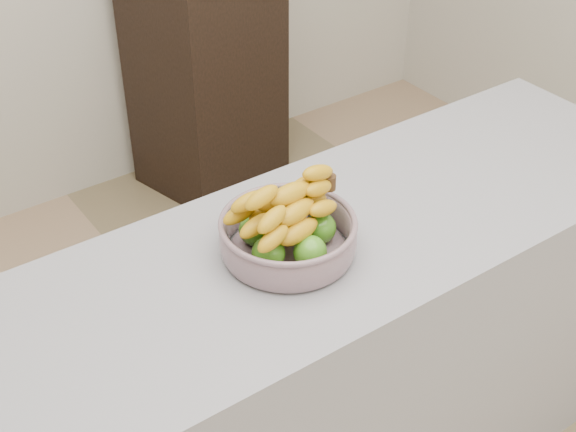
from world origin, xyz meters
TOP-DOWN VIEW (x-y plane):
  - counter at (0.00, 0.16)m, footprint 2.00×0.60m
  - cabinet at (0.63, 1.78)m, footprint 0.64×0.56m
  - fruit_bowl at (-0.09, 0.16)m, footprint 0.30×0.30m

SIDE VIEW (x-z plane):
  - counter at x=0.00m, z-range 0.00..0.90m
  - cabinet at x=0.63m, z-range 0.00..1.00m
  - fruit_bowl at x=-0.09m, z-range 0.87..1.05m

